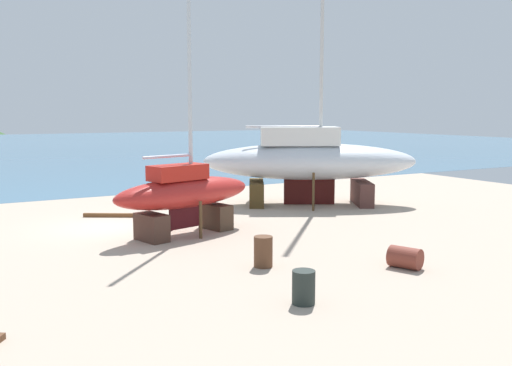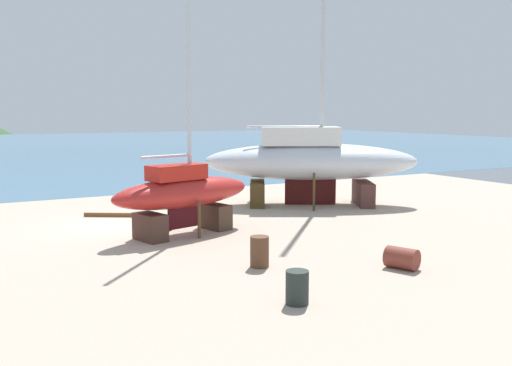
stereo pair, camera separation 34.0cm
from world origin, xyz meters
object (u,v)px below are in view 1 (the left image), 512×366
Objects in this scene: sailboat_large_starboard at (309,160)px; barrel_rust_near at (263,252)px; worker at (190,198)px; sailboat_small_center at (184,193)px; barrel_by_slipway at (304,287)px; barrel_blue_faded at (405,258)px.

sailboat_large_starboard reaches higher than barrel_rust_near.
worker is 8.53m from barrel_rust_near.
worker is (-6.58, -0.41, -1.35)m from sailboat_large_starboard.
worker is at bearing 82.06° from barrel_rust_near.
barrel_rust_near is at bearing -75.81° from worker.
sailboat_large_starboard reaches higher than sailboat_small_center.
sailboat_large_starboard is 6.73m from worker.
worker is 1.83× the size of barrel_rust_near.
barrel_by_slipway is 0.89× the size of barrel_rust_near.
barrel_blue_faded is at bearing 14.28° from barrel_by_slipway.
barrel_by_slipway is 0.89× the size of barrel_blue_faded.
worker reaches higher than barrel_rust_near.
sailboat_large_starboard is 19.65× the size of barrel_by_slipway.
sailboat_large_starboard is at bearing 48.74° from barrel_rust_near.
barrel_by_slipway is (-1.98, -11.75, -0.47)m from worker.
barrel_by_slipway is (-0.47, -8.64, -1.17)m from sailboat_small_center.
sailboat_small_center is 3.53m from worker.
sailboat_large_starboard is at bearing 69.35° from barrel_blue_faded.
barrel_blue_faded is (3.93, -7.52, -1.26)m from sailboat_small_center.
barrel_by_slipway is at bearing -107.93° from sailboat_small_center.
barrel_blue_faded is at bearing -81.71° from sailboat_large_starboard.
barrel_rust_near is 1.00× the size of barrel_blue_faded.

